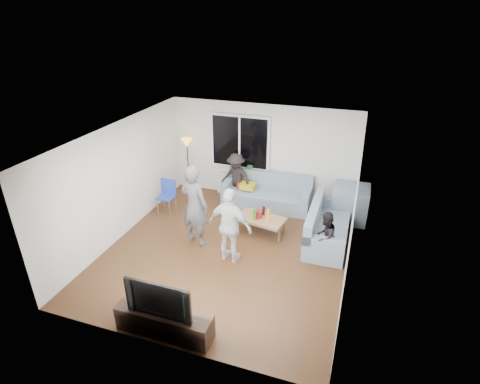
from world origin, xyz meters
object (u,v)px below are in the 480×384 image
(player_left, at_px, (194,206))
(spectator_right, at_px, (325,237))
(side_chair, at_px, (166,197))
(sofa_right_section, at_px, (329,224))
(television, at_px, (161,296))
(floor_lamp, at_px, (188,166))
(tv_console, at_px, (164,322))
(sofa_back_section, at_px, (267,191))
(spectator_back, at_px, (236,178))
(player_right, at_px, (230,226))
(coffee_table, at_px, (261,225))

(player_left, bearing_deg, spectator_right, -160.50)
(side_chair, bearing_deg, sofa_right_section, -3.55)
(television, bearing_deg, floor_lamp, 111.10)
(side_chair, distance_m, tv_console, 4.09)
(floor_lamp, relative_size, spectator_right, 1.41)
(side_chair, relative_size, player_left, 0.46)
(sofa_back_section, distance_m, spectator_back, 0.90)
(sofa_back_section, height_order, television, television)
(spectator_right, bearing_deg, floor_lamp, -101.95)
(side_chair, relative_size, player_right, 0.53)
(coffee_table, distance_m, spectator_back, 1.82)
(sofa_right_section, distance_m, player_right, 2.33)
(sofa_back_section, distance_m, television, 4.80)
(television, bearing_deg, tv_console, 0.00)
(coffee_table, bearing_deg, spectator_right, -21.25)
(side_chair, distance_m, spectator_right, 4.15)
(coffee_table, xyz_separation_m, tv_console, (-0.64, -3.42, 0.02))
(sofa_back_section, distance_m, tv_console, 4.79)
(sofa_right_section, bearing_deg, television, 148.99)
(player_right, bearing_deg, coffee_table, -94.89)
(spectator_back, height_order, television, spectator_back)
(floor_lamp, xyz_separation_m, television, (1.91, -4.95, -0.02))
(side_chair, xyz_separation_m, tv_console, (1.91, -3.61, -0.21))
(coffee_table, relative_size, side_chair, 1.28)
(coffee_table, relative_size, player_right, 0.68)
(side_chair, relative_size, spectator_back, 0.63)
(spectator_back, bearing_deg, floor_lamp, -174.64)
(player_right, bearing_deg, spectator_back, -63.95)
(spectator_right, bearing_deg, side_chair, -85.30)
(player_right, bearing_deg, floor_lamp, -41.22)
(sofa_back_section, distance_m, floor_lamp, 2.36)
(sofa_right_section, height_order, player_right, player_right)
(sofa_right_section, relative_size, tv_console, 1.25)
(spectator_back, relative_size, television, 1.23)
(spectator_right, relative_size, spectator_back, 0.82)
(spectator_right, relative_size, tv_console, 0.69)
(sofa_right_section, relative_size, television, 1.82)
(side_chair, height_order, player_left, player_left)
(floor_lamp, xyz_separation_m, player_right, (2.24, -2.73, 0.03))
(sofa_right_section, distance_m, television, 4.21)
(sofa_back_section, relative_size, sofa_right_section, 1.15)
(sofa_back_section, relative_size, spectator_right, 2.08)
(player_right, bearing_deg, sofa_right_section, -133.54)
(side_chair, bearing_deg, tv_console, -65.48)
(sofa_right_section, bearing_deg, spectator_back, 65.14)
(player_right, height_order, television, player_right)
(coffee_table, xyz_separation_m, side_chair, (-2.55, 0.19, 0.23))
(coffee_table, xyz_separation_m, television, (-0.64, -3.42, 0.56))
(sofa_back_section, relative_size, player_right, 1.41)
(side_chair, relative_size, floor_lamp, 0.55)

